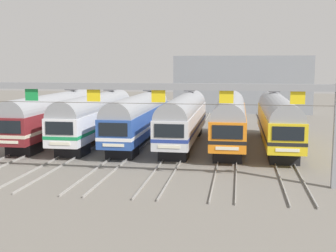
{
  "coord_description": "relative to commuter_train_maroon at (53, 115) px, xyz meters",
  "views": [
    {
      "loc": [
        7.31,
        -41.91,
        7.71
      ],
      "look_at": [
        0.7,
        -0.15,
        1.81
      ],
      "focal_mm": 47.82,
      "sensor_mm": 36.0,
      "label": 1
    }
  ],
  "objects": [
    {
      "name": "ground_plane",
      "position": [
        10.9,
        0.0,
        -2.69
      ],
      "size": [
        160.0,
        160.0,
        0.0
      ],
      "primitive_type": "plane",
      "color": "slate"
    },
    {
      "name": "catenary_gantry",
      "position": [
        10.9,
        -13.5,
        2.69
      ],
      "size": [
        27.05,
        0.44,
        6.97
      ],
      "color": "gray",
      "rests_on": "ground"
    },
    {
      "name": "commuter_train_maroon",
      "position": [
        0.0,
        0.0,
        0.0
      ],
      "size": [
        2.88,
        18.06,
        5.05
      ],
      "color": "maroon",
      "rests_on": "ground"
    },
    {
      "name": "commuter_train_blue",
      "position": [
        8.72,
        0.0,
        0.0
      ],
      "size": [
        2.88,
        18.06,
        5.05
      ],
      "color": "#284C9E",
      "rests_on": "ground"
    },
    {
      "name": "maintenance_building",
      "position": [
        18.68,
        32.78,
        1.78
      ],
      "size": [
        21.35,
        10.0,
        8.94
      ],
      "primitive_type": "cube",
      "color": "gray",
      "rests_on": "ground"
    },
    {
      "name": "track_bed",
      "position": [
        10.9,
        17.0,
        -2.61
      ],
      "size": [
        23.31,
        70.0,
        0.15
      ],
      "color": "gray",
      "rests_on": "ground"
    },
    {
      "name": "commuter_train_orange",
      "position": [
        17.45,
        -0.0,
        -0.0
      ],
      "size": [
        2.88,
        18.06,
        4.77
      ],
      "color": "orange",
      "rests_on": "ground"
    },
    {
      "name": "commuter_train_silver",
      "position": [
        13.08,
        0.0,
        0.0
      ],
      "size": [
        2.88,
        18.06,
        5.05
      ],
      "color": "silver",
      "rests_on": "ground"
    },
    {
      "name": "commuter_train_yellow",
      "position": [
        21.81,
        0.0,
        0.0
      ],
      "size": [
        2.88,
        18.06,
        5.05
      ],
      "color": "gold",
      "rests_on": "ground"
    },
    {
      "name": "commuter_train_white",
      "position": [
        4.36,
        0.0,
        0.0
      ],
      "size": [
        2.88,
        18.06,
        5.05
      ],
      "color": "white",
      "rests_on": "ground"
    }
  ]
}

